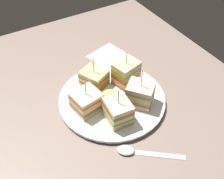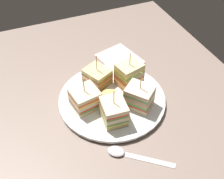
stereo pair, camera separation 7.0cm
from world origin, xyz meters
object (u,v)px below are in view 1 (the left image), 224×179
at_px(sandwich_wedge_0, 118,111).
at_px(sandwich_wedge_1, 140,94).
at_px(plate, 112,99).
at_px(sandwich_wedge_2, 126,73).
at_px(chip_pile, 110,96).
at_px(sandwich_wedge_4, 87,101).
at_px(spoon, 134,151).
at_px(sandwich_wedge_3, 94,78).
at_px(napkin, 111,58).

bearing_deg(sandwich_wedge_0, sandwich_wedge_1, -71.15).
distance_m(plate, sandwich_wedge_1, 0.08).
bearing_deg(sandwich_wedge_2, chip_pile, 13.38).
bearing_deg(chip_pile, sandwich_wedge_0, -14.77).
relative_size(plate, chip_pile, 3.54).
xyz_separation_m(sandwich_wedge_4, chip_pile, (0.00, 0.06, -0.01)).
relative_size(sandwich_wedge_2, spoon, 0.78).
height_order(sandwich_wedge_3, spoon, sandwich_wedge_3).
relative_size(sandwich_wedge_0, sandwich_wedge_1, 0.89).
xyz_separation_m(sandwich_wedge_2, napkin, (-0.12, 0.03, -0.04)).
distance_m(sandwich_wedge_2, sandwich_wedge_4, 0.14).
bearing_deg(sandwich_wedge_3, spoon, -31.62).
xyz_separation_m(sandwich_wedge_3, chip_pile, (0.07, 0.01, -0.01)).
xyz_separation_m(chip_pile, napkin, (-0.16, 0.10, -0.02)).
xyz_separation_m(plate, chip_pile, (0.00, -0.01, 0.02)).
relative_size(sandwich_wedge_0, sandwich_wedge_3, 1.04).
xyz_separation_m(plate, sandwich_wedge_0, (0.07, -0.02, 0.03)).
relative_size(sandwich_wedge_2, sandwich_wedge_4, 1.11).
bearing_deg(chip_pile, sandwich_wedge_4, -93.46).
bearing_deg(plate, chip_pile, -66.89).
relative_size(sandwich_wedge_4, napkin, 0.74).
bearing_deg(sandwich_wedge_3, plate, -14.51).
distance_m(sandwich_wedge_0, sandwich_wedge_4, 0.08).
distance_m(chip_pile, spoon, 0.16).
distance_m(plate, sandwich_wedge_3, 0.08).
relative_size(plate, napkin, 2.22).
distance_m(sandwich_wedge_4, napkin, 0.23).
bearing_deg(sandwich_wedge_0, sandwich_wedge_2, -35.66).
distance_m(sandwich_wedge_0, spoon, 0.10).
bearing_deg(spoon, sandwich_wedge_1, -91.16).
distance_m(sandwich_wedge_2, chip_pile, 0.08).
relative_size(plate, sandwich_wedge_0, 2.91).
relative_size(sandwich_wedge_1, sandwich_wedge_3, 1.17).
relative_size(spoon, napkin, 1.05).
bearing_deg(napkin, sandwich_wedge_2, -12.79).
xyz_separation_m(chip_pile, spoon, (0.16, -0.03, -0.02)).
xyz_separation_m(plate, sandwich_wedge_3, (-0.07, -0.01, 0.03)).
bearing_deg(sandwich_wedge_4, sandwich_wedge_3, 40.11).
relative_size(sandwich_wedge_0, chip_pile, 1.22).
bearing_deg(chip_pile, napkin, 148.68).
bearing_deg(sandwich_wedge_3, sandwich_wedge_1, 3.47).
distance_m(sandwich_wedge_1, sandwich_wedge_4, 0.13).
xyz_separation_m(spoon, napkin, (-0.32, 0.13, -0.00)).
bearing_deg(sandwich_wedge_4, napkin, 33.97).
relative_size(chip_pile, napkin, 0.63).
bearing_deg(plate, sandwich_wedge_3, -168.91).
height_order(chip_pile, spoon, chip_pile).
relative_size(sandwich_wedge_3, chip_pile, 1.17).
distance_m(plate, sandwich_wedge_2, 0.08).
relative_size(plate, sandwich_wedge_3, 3.02).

